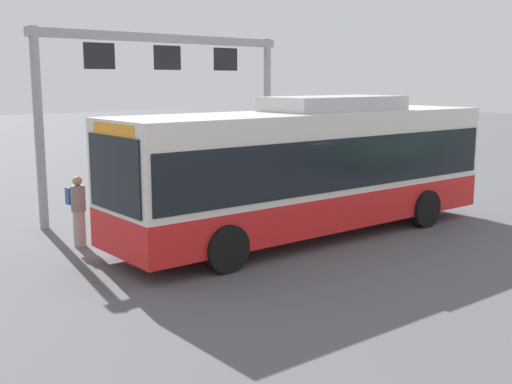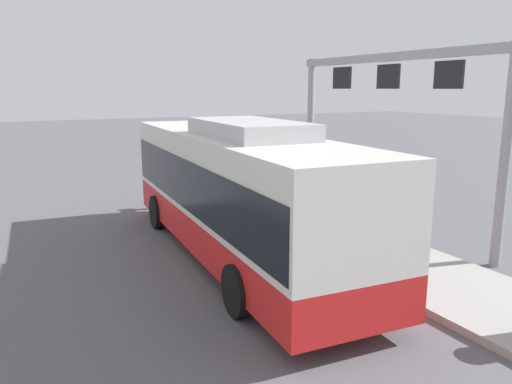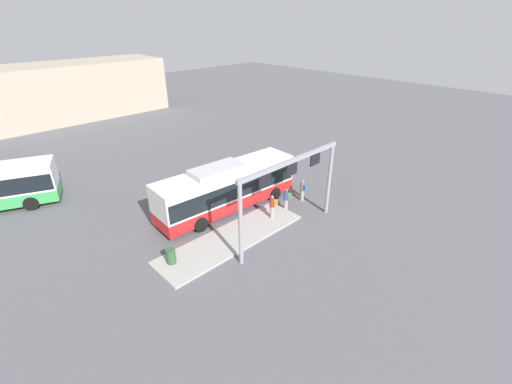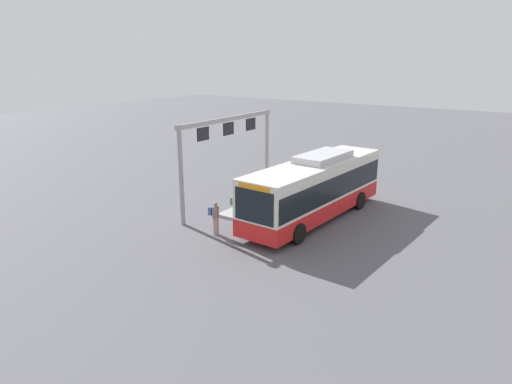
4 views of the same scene
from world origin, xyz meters
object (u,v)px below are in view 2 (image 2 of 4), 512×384
object	(u,v)px
bus_main	(236,187)
person_boarding	(254,181)
person_waiting_near	(284,191)
person_waiting_mid	(318,195)

from	to	relation	value
bus_main	person_boarding	world-z (taller)	bus_main
person_boarding	person_waiting_near	distance (m)	1.94
person_waiting_near	person_boarding	bearing A→B (deg)	-105.36
person_waiting_near	person_waiting_mid	distance (m)	1.65
bus_main	person_waiting_near	size ratio (longest dim) A/B	6.39
person_waiting_near	person_waiting_mid	world-z (taller)	person_waiting_mid
person_boarding	person_waiting_mid	size ratio (longest dim) A/B	1.00
bus_main	person_boarding	distance (m)	5.68
person_waiting_near	person_waiting_mid	size ratio (longest dim) A/B	1.00
person_boarding	person_waiting_mid	bearing A→B (deg)	91.55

